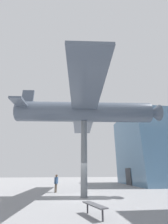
# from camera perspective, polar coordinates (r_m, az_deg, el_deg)

# --- Properties ---
(ground_plane) EXTENTS (80.00, 80.00, 0.00)m
(ground_plane) POSITION_cam_1_polar(r_m,az_deg,el_deg) (13.17, 0.00, -29.89)
(ground_plane) COLOR gray
(glass_pavilion_left) EXTENTS (10.15, 13.43, 11.13)m
(glass_pavilion_left) POSITION_cam_1_polar(r_m,az_deg,el_deg) (28.26, 28.52, -12.17)
(glass_pavilion_left) COLOR slate
(glass_pavilion_left) RESTS_ON ground_plane
(support_pylon_central) EXTENTS (0.53, 0.53, 6.12)m
(support_pylon_central) POSITION_cam_1_polar(r_m,az_deg,el_deg) (13.08, 0.00, -16.50)
(support_pylon_central) COLOR slate
(support_pylon_central) RESTS_ON ground_plane
(suspended_airplane) EXTENTS (16.42, 13.72, 3.12)m
(suspended_airplane) POSITION_cam_1_polar(r_m,az_deg,el_deg) (14.02, 0.76, 0.03)
(suspended_airplane) COLOR #4C5666
(suspended_airplane) RESTS_ON support_pylon_central
(visitor_person) EXTENTS (0.45, 0.36, 1.58)m
(visitor_person) POSITION_cam_1_polar(r_m,az_deg,el_deg) (16.25, -10.57, -24.78)
(visitor_person) COLOR #4C4238
(visitor_person) RESTS_ON ground_plane
(plaza_bench) EXTENTS (1.77, 0.92, 0.50)m
(plaza_bench) POSITION_cam_1_polar(r_m,az_deg,el_deg) (8.07, 3.95, -32.05)
(plaza_bench) COLOR #4C4C51
(plaza_bench) RESTS_ON ground_plane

